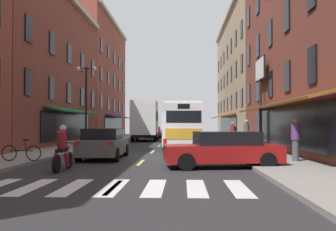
% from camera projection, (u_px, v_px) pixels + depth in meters
% --- Properties ---
extents(ground_plane, '(34.80, 80.00, 0.10)m').
position_uv_depth(ground_plane, '(148.00, 157.00, 19.97)').
color(ground_plane, '#28282B').
extents(lane_centre_dashes, '(0.14, 73.90, 0.01)m').
position_uv_depth(lane_centre_dashes, '(148.00, 156.00, 19.72)').
color(lane_centre_dashes, '#DBCC4C').
rests_on(lane_centre_dashes, ground).
extents(crosswalk_near, '(7.10, 2.80, 0.01)m').
position_uv_depth(crosswalk_near, '(113.00, 187.00, 9.98)').
color(crosswalk_near, silver).
rests_on(crosswalk_near, ground).
extents(sidewalk_left, '(3.00, 80.00, 0.14)m').
position_uv_depth(sidewalk_left, '(39.00, 154.00, 20.20)').
color(sidewalk_left, gray).
rests_on(sidewalk_left, ground).
extents(sidewalk_right, '(3.00, 80.00, 0.14)m').
position_uv_depth(sidewalk_right, '(260.00, 155.00, 19.74)').
color(sidewalk_right, gray).
rests_on(sidewalk_right, ground).
extents(billboard_sign, '(0.40, 2.64, 5.99)m').
position_uv_depth(billboard_sign, '(260.00, 80.00, 25.14)').
color(billboard_sign, black).
rests_on(billboard_sign, sidewalk_right).
extents(transit_bus, '(2.77, 11.51, 3.10)m').
position_uv_depth(transit_bus, '(182.00, 125.00, 27.64)').
color(transit_bus, white).
rests_on(transit_bus, ground).
extents(box_truck, '(2.58, 7.19, 3.95)m').
position_uv_depth(box_truck, '(146.00, 121.00, 37.96)').
color(box_truck, white).
rests_on(box_truck, ground).
extents(sedan_near, '(1.96, 4.65, 1.48)m').
position_uv_depth(sedan_near, '(104.00, 143.00, 18.28)').
color(sedan_near, '#515154').
rests_on(sedan_near, ground).
extents(sedan_mid, '(4.63, 2.38, 1.40)m').
position_uv_depth(sedan_mid, '(223.00, 149.00, 14.53)').
color(sedan_mid, maroon).
rests_on(sedan_mid, ground).
extents(sedan_far, '(2.03, 4.57, 1.36)m').
position_uv_depth(sedan_far, '(154.00, 132.00, 47.41)').
color(sedan_far, maroon).
rests_on(sedan_far, ground).
extents(motorcycle_rider, '(0.62, 2.07, 1.66)m').
position_uv_depth(motorcycle_rider, '(63.00, 151.00, 13.59)').
color(motorcycle_rider, black).
rests_on(motorcycle_rider, ground).
extents(bicycle_near, '(1.71, 0.48, 0.91)m').
position_uv_depth(bicycle_near, '(21.00, 152.00, 15.74)').
color(bicycle_near, black).
rests_on(bicycle_near, sidewalk_left).
extents(pedestrian_near, '(0.50, 0.49, 1.70)m').
position_uv_depth(pedestrian_near, '(233.00, 133.00, 27.19)').
color(pedestrian_near, black).
rests_on(pedestrian_near, sidewalk_right).
extents(pedestrian_mid, '(0.36, 0.36, 1.83)m').
position_uv_depth(pedestrian_mid, '(296.00, 138.00, 15.77)').
color(pedestrian_mid, '#4C4C51').
rests_on(pedestrian_mid, sidewalk_right).
extents(pedestrian_far, '(0.36, 0.36, 1.84)m').
position_uv_depth(pedestrian_far, '(246.00, 134.00, 23.79)').
color(pedestrian_far, black).
rests_on(pedestrian_far, sidewalk_right).
extents(street_lamp_twin, '(1.42, 0.32, 5.55)m').
position_uv_depth(street_lamp_twin, '(86.00, 102.00, 25.89)').
color(street_lamp_twin, black).
rests_on(street_lamp_twin, sidewalk_left).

